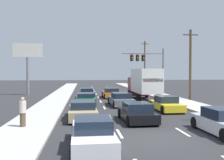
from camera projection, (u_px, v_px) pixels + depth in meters
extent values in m
plane|color=#2B2B2D|center=(108.00, 94.00, 37.59)|extent=(140.00, 140.00, 0.00)
cube|color=#B2AFA8|center=(164.00, 97.00, 33.35)|extent=(2.91, 80.00, 0.14)
cube|color=#B2AFA8|center=(58.00, 98.00, 31.89)|extent=(2.91, 80.00, 0.14)
cube|color=silver|center=(120.00, 134.00, 13.57)|extent=(0.14, 2.00, 0.01)
cube|color=silver|center=(110.00, 117.00, 18.54)|extent=(0.14, 2.00, 0.01)
cube|color=silver|center=(104.00, 108.00, 23.50)|extent=(0.14, 2.00, 0.01)
cube|color=silver|center=(101.00, 101.00, 28.47)|extent=(0.14, 2.00, 0.01)
cube|color=silver|center=(98.00, 97.00, 33.44)|extent=(0.14, 2.00, 0.01)
cube|color=silver|center=(96.00, 94.00, 38.41)|extent=(0.14, 2.00, 0.01)
cube|color=silver|center=(95.00, 91.00, 43.38)|extent=(0.14, 2.00, 0.01)
cube|color=silver|center=(94.00, 89.00, 48.34)|extent=(0.14, 2.00, 0.01)
cube|color=silver|center=(93.00, 88.00, 53.31)|extent=(0.14, 2.00, 0.01)
cube|color=silver|center=(92.00, 87.00, 58.28)|extent=(0.14, 2.00, 0.01)
cube|color=silver|center=(182.00, 132.00, 13.94)|extent=(0.14, 2.00, 0.01)
cube|color=silver|center=(156.00, 116.00, 18.91)|extent=(0.14, 2.00, 0.01)
cube|color=silver|center=(141.00, 107.00, 23.87)|extent=(0.14, 2.00, 0.01)
cube|color=silver|center=(131.00, 101.00, 28.84)|extent=(0.14, 2.00, 0.01)
cube|color=silver|center=(124.00, 97.00, 33.81)|extent=(0.14, 2.00, 0.01)
cube|color=silver|center=(119.00, 94.00, 38.78)|extent=(0.14, 2.00, 0.01)
cube|color=silver|center=(115.00, 91.00, 43.75)|extent=(0.14, 2.00, 0.01)
cube|color=silver|center=(112.00, 89.00, 48.71)|extent=(0.14, 2.00, 0.01)
cube|color=silver|center=(109.00, 88.00, 53.68)|extent=(0.14, 2.00, 0.01)
cube|color=silver|center=(107.00, 86.00, 58.65)|extent=(0.14, 2.00, 0.01)
cube|color=#141E4C|center=(86.00, 94.00, 33.01)|extent=(1.92, 4.31, 0.60)
cube|color=#192333|center=(87.00, 90.00, 32.85)|extent=(1.62, 1.94, 0.46)
cylinder|color=black|center=(80.00, 94.00, 34.45)|extent=(0.24, 0.65, 0.64)
cylinder|color=black|center=(92.00, 94.00, 34.69)|extent=(0.24, 0.65, 0.64)
cylinder|color=black|center=(80.00, 96.00, 31.34)|extent=(0.24, 0.65, 0.64)
cylinder|color=black|center=(94.00, 96.00, 31.58)|extent=(0.24, 0.65, 0.64)
cube|color=#196B38|center=(85.00, 100.00, 26.01)|extent=(1.93, 4.26, 0.57)
cube|color=#192333|center=(85.00, 95.00, 25.78)|extent=(1.65, 2.14, 0.44)
cylinder|color=black|center=(77.00, 100.00, 27.43)|extent=(0.24, 0.65, 0.64)
cylinder|color=black|center=(93.00, 99.00, 27.66)|extent=(0.24, 0.65, 0.64)
cylinder|color=black|center=(77.00, 103.00, 24.36)|extent=(0.24, 0.65, 0.64)
cylinder|color=black|center=(95.00, 103.00, 24.59)|extent=(0.24, 0.65, 0.64)
cube|color=tan|center=(83.00, 112.00, 17.92)|extent=(1.96, 4.71, 0.61)
cube|color=#192333|center=(83.00, 105.00, 17.60)|extent=(1.66, 2.03, 0.50)
cylinder|color=black|center=(71.00, 111.00, 19.57)|extent=(0.24, 0.65, 0.64)
cylinder|color=black|center=(93.00, 110.00, 19.81)|extent=(0.24, 0.65, 0.64)
cylinder|color=black|center=(69.00, 119.00, 16.04)|extent=(0.24, 0.65, 0.64)
cylinder|color=black|center=(97.00, 118.00, 16.28)|extent=(0.24, 0.65, 0.64)
cube|color=white|center=(92.00, 137.00, 11.08)|extent=(1.80, 4.65, 0.63)
cube|color=#192333|center=(93.00, 124.00, 10.82)|extent=(1.54, 1.99, 0.53)
cylinder|color=black|center=(74.00, 131.00, 12.72)|extent=(0.23, 0.64, 0.64)
cylinder|color=black|center=(106.00, 130.00, 12.93)|extent=(0.23, 0.64, 0.64)
cylinder|color=black|center=(73.00, 153.00, 9.24)|extent=(0.23, 0.64, 0.64)
cylinder|color=black|center=(117.00, 152.00, 9.44)|extent=(0.23, 0.64, 0.64)
cube|color=orange|center=(111.00, 94.00, 32.91)|extent=(1.95, 4.30, 0.57)
cube|color=#192333|center=(111.00, 90.00, 32.62)|extent=(1.69, 2.09, 0.52)
cylinder|color=black|center=(103.00, 94.00, 34.38)|extent=(0.23, 0.64, 0.64)
cylinder|color=black|center=(116.00, 94.00, 34.60)|extent=(0.23, 0.64, 0.64)
cylinder|color=black|center=(105.00, 96.00, 31.23)|extent=(0.23, 0.64, 0.64)
cylinder|color=black|center=(120.00, 96.00, 31.45)|extent=(0.23, 0.64, 0.64)
cube|color=slate|center=(121.00, 101.00, 24.99)|extent=(2.03, 4.59, 0.62)
cube|color=#192333|center=(121.00, 95.00, 24.69)|extent=(1.73, 2.26, 0.50)
cylinder|color=black|center=(109.00, 100.00, 26.56)|extent=(0.24, 0.65, 0.64)
cylinder|color=black|center=(126.00, 100.00, 26.82)|extent=(0.24, 0.65, 0.64)
cylinder|color=black|center=(114.00, 105.00, 23.18)|extent=(0.24, 0.65, 0.64)
cylinder|color=black|center=(134.00, 104.00, 23.43)|extent=(0.24, 0.65, 0.64)
cube|color=black|center=(137.00, 115.00, 16.93)|extent=(2.01, 4.13, 0.58)
cube|color=#192333|center=(137.00, 107.00, 16.82)|extent=(1.71, 1.96, 0.51)
cylinder|color=black|center=(120.00, 113.00, 18.27)|extent=(0.24, 0.65, 0.64)
cylinder|color=black|center=(144.00, 113.00, 18.53)|extent=(0.24, 0.65, 0.64)
cylinder|color=black|center=(129.00, 121.00, 15.34)|extent=(0.24, 0.65, 0.64)
cylinder|color=black|center=(157.00, 120.00, 15.59)|extent=(0.24, 0.65, 0.64)
cube|color=white|center=(146.00, 81.00, 28.96)|extent=(2.43, 5.58, 2.62)
cube|color=red|center=(153.00, 80.00, 26.23)|extent=(2.08, 0.08, 0.36)
cube|color=maroon|center=(138.00, 86.00, 32.78)|extent=(2.26, 2.17, 2.25)
cylinder|color=black|center=(129.00, 94.00, 32.66)|extent=(0.32, 0.97, 0.96)
cylinder|color=black|center=(147.00, 94.00, 32.95)|extent=(0.32, 0.97, 0.96)
cylinder|color=black|center=(138.00, 98.00, 27.77)|extent=(0.32, 0.97, 0.96)
cylinder|color=black|center=(158.00, 97.00, 28.06)|extent=(0.32, 0.97, 0.96)
cube|color=yellow|center=(166.00, 106.00, 21.62)|extent=(1.83, 4.30, 0.56)
cube|color=#192333|center=(166.00, 99.00, 21.62)|extent=(1.56, 1.87, 0.54)
cylinder|color=black|center=(151.00, 105.00, 23.08)|extent=(0.23, 0.64, 0.64)
cylinder|color=black|center=(169.00, 104.00, 23.29)|extent=(0.23, 0.64, 0.64)
cylinder|color=black|center=(163.00, 110.00, 19.95)|extent=(0.23, 0.64, 0.64)
cylinder|color=black|center=(183.00, 109.00, 20.16)|extent=(0.23, 0.64, 0.64)
cube|color=#B7BABF|center=(223.00, 125.00, 13.50)|extent=(1.84, 4.22, 0.66)
cube|color=#192333|center=(223.00, 113.00, 13.49)|extent=(1.59, 1.91, 0.54)
cylinder|color=black|center=(195.00, 122.00, 14.93)|extent=(0.23, 0.64, 0.64)
cylinder|color=black|center=(222.00, 122.00, 15.14)|extent=(0.23, 0.64, 0.64)
cylinder|color=#595B56|center=(163.00, 71.00, 39.05)|extent=(0.20, 0.20, 6.76)
cylinder|color=#595B56|center=(143.00, 54.00, 38.64)|extent=(6.26, 0.14, 0.14)
cube|color=black|center=(143.00, 58.00, 38.66)|extent=(0.40, 0.56, 0.95)
sphere|color=red|center=(144.00, 56.00, 38.35)|extent=(0.20, 0.20, 0.20)
sphere|color=orange|center=(144.00, 58.00, 38.36)|extent=(0.20, 0.20, 0.20)
sphere|color=green|center=(144.00, 60.00, 38.37)|extent=(0.20, 0.20, 0.20)
cube|color=black|center=(137.00, 58.00, 38.57)|extent=(0.40, 0.56, 0.95)
sphere|color=red|center=(138.00, 56.00, 38.25)|extent=(0.20, 0.20, 0.20)
sphere|color=orange|center=(138.00, 58.00, 38.26)|extent=(0.20, 0.20, 0.20)
sphere|color=green|center=(138.00, 60.00, 38.27)|extent=(0.20, 0.20, 0.20)
cube|color=black|center=(132.00, 58.00, 38.48)|extent=(0.40, 0.56, 0.95)
sphere|color=red|center=(132.00, 56.00, 38.16)|extent=(0.20, 0.20, 0.20)
sphere|color=orange|center=(132.00, 58.00, 38.17)|extent=(0.20, 0.20, 0.20)
sphere|color=green|center=(132.00, 60.00, 38.18)|extent=(0.20, 0.20, 0.20)
cylinder|color=brown|center=(190.00, 65.00, 30.19)|extent=(0.28, 0.28, 8.12)
cube|color=brown|center=(191.00, 35.00, 30.08)|extent=(1.80, 0.12, 0.12)
cylinder|color=brown|center=(145.00, 64.00, 54.82)|extent=(0.28, 0.28, 9.77)
cube|color=brown|center=(145.00, 44.00, 54.70)|extent=(1.80, 0.12, 0.12)
cylinder|color=slate|center=(28.00, 76.00, 36.47)|extent=(0.36, 0.36, 5.32)
cube|color=silver|center=(28.00, 50.00, 36.36)|extent=(4.00, 0.20, 1.92)
cylinder|color=brown|center=(23.00, 120.00, 14.65)|extent=(0.32, 0.32, 0.77)
cylinder|color=beige|center=(23.00, 107.00, 14.63)|extent=(0.38, 0.38, 0.68)
sphere|color=tan|center=(23.00, 99.00, 14.62)|extent=(0.21, 0.21, 0.21)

